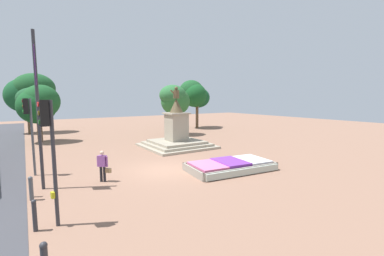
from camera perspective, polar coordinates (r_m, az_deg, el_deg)
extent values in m
plane|color=#8C6651|center=(15.03, -6.23, -9.22)|extent=(85.41, 85.41, 0.00)
cube|color=#38281C|center=(15.04, 8.49, -8.49)|extent=(4.95, 2.82, 0.38)
cube|color=gray|center=(14.12, 11.30, -9.47)|extent=(4.89, 0.68, 0.42)
cube|color=gray|center=(15.99, 6.03, -7.46)|extent=(4.89, 0.68, 0.42)
cube|color=gray|center=(13.84, 0.18, -9.67)|extent=(0.39, 2.48, 0.42)
cube|color=gray|center=(16.50, 15.42, -7.23)|extent=(0.39, 2.48, 0.42)
cube|color=#D86699|center=(14.19, 3.47, -8.29)|extent=(1.74, 2.24, 0.12)
cube|color=#72339E|center=(14.97, 8.51, -7.48)|extent=(1.74, 2.24, 0.16)
cube|color=white|center=(15.87, 13.00, -6.85)|extent=(1.74, 2.24, 0.12)
cube|color=#B2BCAD|center=(14.08, 11.42, -9.52)|extent=(4.66, 0.75, 0.34)
cube|color=#9F9581|center=(21.73, -3.44, -3.99)|extent=(5.29, 5.29, 0.19)
cube|color=gray|center=(21.69, -3.44, -3.50)|extent=(4.57, 4.57, 0.19)
cube|color=gray|center=(21.66, -3.45, -3.01)|extent=(3.84, 3.84, 0.19)
cube|color=#9E937F|center=(21.49, -3.47, 0.16)|extent=(1.51, 1.51, 2.22)
cube|color=#9E937F|center=(21.39, -3.49, 3.28)|extent=(1.78, 1.78, 0.12)
cone|color=brown|center=(21.36, -3.50, 5.00)|extent=(1.13, 1.13, 1.17)
cylinder|color=brown|center=(21.36, -3.52, 7.48)|extent=(0.48, 0.48, 0.68)
sphere|color=brown|center=(21.37, -3.53, 8.79)|extent=(0.30, 0.30, 0.30)
cylinder|color=brown|center=(21.19, -4.21, 7.85)|extent=(0.56, 0.13, 0.48)
cylinder|color=#2D2D33|center=(9.23, -28.28, -7.15)|extent=(0.12, 0.12, 4.05)
cube|color=black|center=(8.96, -30.10, 2.89)|extent=(0.28, 0.31, 0.80)
cylinder|color=red|center=(8.93, -31.05, 4.53)|extent=(0.05, 0.14, 0.14)
cylinder|color=#543E08|center=(8.94, -30.95, 2.83)|extent=(0.05, 0.14, 0.14)
cylinder|color=#0D4211|center=(8.95, -30.84, 1.13)|extent=(0.05, 0.14, 0.14)
cube|color=gold|center=(9.48, -28.55, -12.97)|extent=(0.12, 0.17, 0.20)
cylinder|color=#4C5156|center=(15.87, -31.92, -1.81)|extent=(0.12, 0.12, 4.09)
cube|color=black|center=(15.72, -33.01, 4.08)|extent=(0.25, 0.29, 0.80)
cylinder|color=#4B0808|center=(15.71, -33.57, 5.02)|extent=(0.04, 0.14, 0.14)
cylinder|color=#543E08|center=(15.72, -33.50, 4.05)|extent=(0.04, 0.14, 0.14)
cylinder|color=green|center=(15.73, -33.44, 3.08)|extent=(0.04, 0.14, 0.14)
cylinder|color=#2D2D33|center=(13.13, -30.98, 3.09)|extent=(0.14, 0.14, 7.00)
cube|color=#6B2D8C|center=(12.93, -31.52, 11.85)|extent=(0.04, 0.40, 1.68)
cylinder|color=#2D2D33|center=(13.04, -31.76, 15.52)|extent=(0.05, 0.54, 0.03)
cylinder|color=black|center=(13.59, -19.54, -9.60)|extent=(0.13, 0.13, 0.77)
cylinder|color=black|center=(13.50, -18.87, -9.67)|extent=(0.13, 0.13, 0.77)
cube|color=#8C4C99|center=(13.38, -19.31, -6.91)|extent=(0.43, 0.42, 0.55)
cylinder|color=#8C4C99|center=(13.50, -20.21, -6.95)|extent=(0.09, 0.09, 0.52)
cylinder|color=#8C4C99|center=(13.27, -18.40, -7.11)|extent=(0.09, 0.09, 0.52)
sphere|color=beige|center=(13.29, -19.38, -5.22)|extent=(0.20, 0.20, 0.20)
cube|color=olive|center=(13.36, -18.10, -8.97)|extent=(0.29, 0.28, 0.22)
sphere|color=#2D2D33|center=(6.78, -30.14, -21.65)|extent=(0.16, 0.16, 0.16)
cylinder|color=#2D2D33|center=(9.68, -31.56, -16.52)|extent=(0.13, 0.13, 0.91)
sphere|color=#2D2D33|center=(9.50, -31.74, -13.78)|extent=(0.14, 0.14, 0.14)
cylinder|color=#4C5156|center=(12.42, -32.14, -11.57)|extent=(0.15, 0.15, 0.86)
sphere|color=#4C5156|center=(12.29, -32.28, -9.44)|extent=(0.17, 0.17, 0.17)
cylinder|color=#2D2D33|center=(12.81, -32.05, -11.38)|extent=(0.12, 0.12, 0.71)
sphere|color=#2D2D33|center=(12.70, -32.16, -9.69)|extent=(0.13, 0.13, 0.13)
cylinder|color=brown|center=(28.16, -30.74, -0.26)|extent=(0.44, 0.44, 2.34)
ellipsoid|color=#1A4826|center=(28.15, -31.96, 5.59)|extent=(2.68, 2.90, 2.02)
ellipsoid|color=#1A4F24|center=(27.35, -30.51, 5.13)|extent=(3.21, 2.96, 3.03)
ellipsoid|color=#174D22|center=(27.55, -31.27, 4.17)|extent=(3.29, 3.59, 3.19)
cylinder|color=brown|center=(35.14, 1.13, 2.40)|extent=(0.39, 0.39, 2.99)
ellipsoid|color=#1B4E25|center=(35.07, -0.15, 7.99)|extent=(3.41, 3.26, 3.21)
ellipsoid|color=#175022|center=(34.63, 0.54, 7.30)|extent=(3.32, 3.27, 3.15)
ellipsoid|color=#164D26|center=(36.00, 1.37, 6.78)|extent=(3.37, 2.98, 2.80)
cylinder|color=brown|center=(29.33, -4.23, 1.20)|extent=(0.46, 0.46, 2.64)
ellipsoid|color=#2C6831|center=(28.62, -3.70, 5.94)|extent=(3.26, 3.01, 3.06)
ellipsoid|color=#2C6835|center=(28.34, -4.33, 7.29)|extent=(2.90, 2.95, 2.25)
cylinder|color=brown|center=(34.88, -32.36, 1.30)|extent=(0.47, 0.47, 2.94)
ellipsoid|color=#164A26|center=(35.76, -33.22, 6.06)|extent=(4.12, 3.54, 3.93)
ellipsoid|color=#1B4D25|center=(35.44, -31.61, 7.57)|extent=(4.45, 3.81, 3.42)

